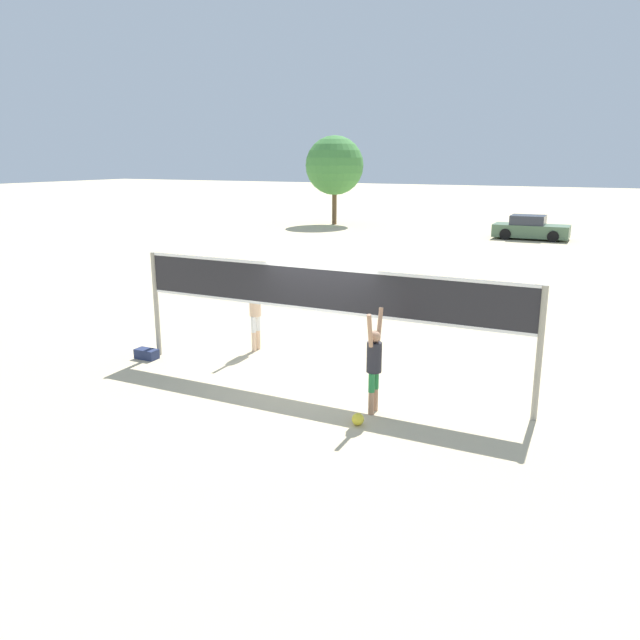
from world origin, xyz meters
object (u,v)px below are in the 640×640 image
(volleyball_net, at_px, (320,298))
(player_spiker, at_px, (374,360))
(player_blocker, at_px, (255,305))
(tree_left_cluster, at_px, (335,166))
(parked_car_near, at_px, (530,229))
(volleyball, at_px, (358,419))
(gear_bag, at_px, (147,354))

(volleyball_net, height_order, player_spiker, volleyball_net)
(player_blocker, distance_m, tree_left_cluster, 30.59)
(parked_car_near, height_order, tree_left_cluster, tree_left_cluster)
(volleyball_net, distance_m, volleyball, 2.86)
(gear_bag, height_order, parked_car_near, parked_car_near)
(volleyball, xyz_separation_m, parked_car_near, (-1.29, 28.75, 0.51))
(player_spiker, distance_m, parked_car_near, 28.13)
(parked_car_near, bearing_deg, volleyball_net, -91.82)
(volleyball_net, bearing_deg, player_blocker, 150.85)
(volleyball_net, distance_m, tree_left_cluster, 32.74)
(player_spiker, xyz_separation_m, parked_car_near, (-1.32, 28.10, -0.40))
(volleyball_net, relative_size, parked_car_near, 2.06)
(tree_left_cluster, bearing_deg, parked_car_near, -10.52)
(player_blocker, relative_size, parked_car_near, 0.50)
(volleyball_net, height_order, volleyball, volleyball_net)
(volleyball_net, bearing_deg, tree_left_cluster, 114.63)
(volleyball_net, distance_m, player_spiker, 2.05)
(player_blocker, height_order, tree_left_cluster, tree_left_cluster)
(player_spiker, distance_m, player_blocker, 4.69)
(gear_bag, relative_size, parked_car_near, 0.13)
(player_blocker, bearing_deg, volleyball, 53.14)
(volleyball_net, bearing_deg, volleyball, -46.34)
(volleyball, bearing_deg, tree_left_cluster, 115.85)
(player_spiker, relative_size, parked_car_near, 0.46)
(player_spiker, distance_m, volleyball, 1.12)
(volleyball_net, relative_size, gear_bag, 16.34)
(volleyball_net, bearing_deg, gear_bag, -175.13)
(volleyball_net, relative_size, player_blocker, 4.09)
(volleyball, xyz_separation_m, gear_bag, (-5.99, 1.27, 0.00))
(volleyball_net, xyz_separation_m, player_blocker, (-2.45, 1.36, -0.70))
(player_blocker, bearing_deg, gear_bag, -48.48)
(player_spiker, xyz_separation_m, volleyball, (-0.03, -0.66, -0.91))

